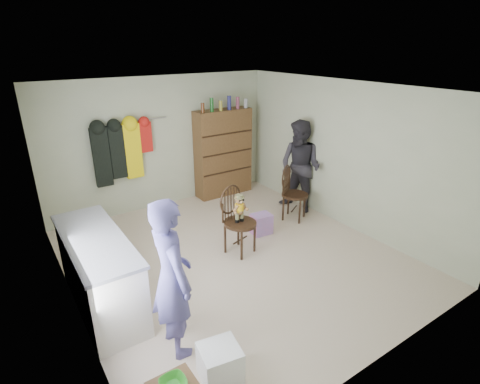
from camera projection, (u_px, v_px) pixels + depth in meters
ground_plane at (234, 257)px, 5.73m from camera, size 5.00×5.00×0.00m
room_walls at (214, 149)px, 5.54m from camera, size 5.00×5.00×5.00m
counter at (99, 272)px, 4.54m from camera, size 0.64×1.86×0.94m
bowl at (173, 383)px, 2.96m from camera, size 0.21×0.21×0.05m
plastic_tub at (220, 363)px, 3.61m from camera, size 0.44×0.42×0.36m
chair_front at (237, 215)px, 5.66m from camera, size 0.59×0.59×1.07m
chair_far at (292, 191)px, 6.79m from camera, size 0.62×0.62×1.02m
striped_bag at (261, 224)px, 6.38m from camera, size 0.35×0.29×0.35m
person_left at (172, 278)px, 3.75m from camera, size 0.43×0.64×1.73m
person_right at (300, 167)px, 7.03m from camera, size 0.83×0.98×1.75m
dresser at (223, 153)px, 7.80m from camera, size 1.20×0.39×2.07m
coat_rack at (121, 151)px, 6.65m from camera, size 1.42×0.12×1.09m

